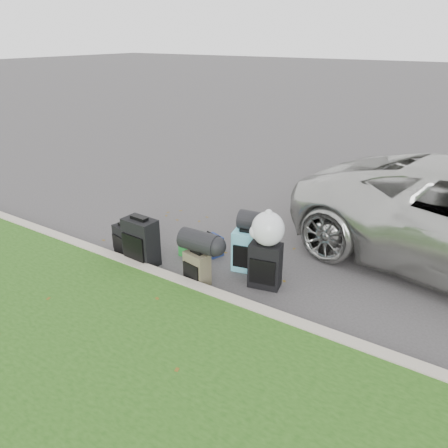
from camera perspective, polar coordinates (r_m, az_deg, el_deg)
The scene contains 12 objects.
ground at distance 6.98m, azimuth -0.22°, elevation -4.87°, with size 120.00×120.00×0.00m, color #383535.
curb at distance 6.25m, azimuth -5.33°, elevation -7.91°, with size 120.00×0.18×0.15m, color #9E937F.
suitcase_small_black at distance 7.28m, azimuth -12.81°, elevation -2.09°, with size 0.39×0.22×0.49m, color black.
suitcase_large_black_left at distance 6.86m, azimuth -10.77°, elevation -2.32°, with size 0.52×0.31×0.75m, color black.
suitcase_olive at distance 6.29m, azimuth -3.53°, elevation -5.79°, with size 0.36×0.22×0.49m, color #453F2C.
suitcase_teal at distance 6.60m, azimuth 3.10°, elevation -3.56°, with size 0.44×0.26×0.63m, color teal.
suitcase_large_black_right at distance 6.20m, azimuth 5.40°, elevation -5.39°, with size 0.44×0.27×0.67m, color black.
tote_green at distance 7.15m, azimuth -4.41°, elevation -2.55°, with size 0.33×0.26×0.37m, color #1B7C28.
tote_navy at distance 7.12m, azimuth -1.50°, elevation -2.82°, with size 0.30×0.24×0.32m, color navy.
duffel_left at distance 6.15m, azimuth -3.26°, elevation -2.30°, with size 0.31×0.31×0.57m, color black.
duffel_right at distance 6.44m, azimuth 4.32°, elevation 0.29°, with size 0.30×0.30×0.54m, color black.
trash_bag at distance 5.96m, azimuth 5.77°, elevation -0.62°, with size 0.46×0.46×0.46m, color silver.
Camera 1 is at (3.39, -5.11, 3.33)m, focal length 35.00 mm.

